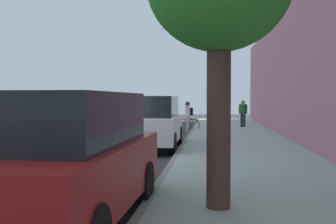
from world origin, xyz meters
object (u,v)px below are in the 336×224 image
(parked_suv_red_second, at_px, (67,158))
(cyclist_with_backpack, at_px, (188,113))
(pedestrian_on_phone, at_px, (243,112))
(parked_suv_white_mid, at_px, (153,122))
(bicycle_at_curb, at_px, (185,125))

(parked_suv_red_second, relative_size, cyclist_with_backpack, 2.74)
(parked_suv_red_second, relative_size, pedestrian_on_phone, 2.85)
(parked_suv_white_mid, relative_size, bicycle_at_curb, 2.70)
(cyclist_with_backpack, bearing_deg, bicycle_at_curb, 116.73)
(bicycle_at_curb, bearing_deg, parked_suv_white_mid, -94.33)
(cyclist_with_backpack, bearing_deg, parked_suv_white_mid, -96.19)
(cyclist_with_backpack, bearing_deg, pedestrian_on_phone, 36.90)
(pedestrian_on_phone, bearing_deg, cyclist_with_backpack, -143.10)
(parked_suv_red_second, xyz_separation_m, parked_suv_white_mid, (-0.08, 9.23, 0.00))
(parked_suv_white_mid, distance_m, bicycle_at_curb, 8.36)
(bicycle_at_curb, relative_size, cyclist_with_backpack, 1.01)
(parked_suv_white_mid, xyz_separation_m, cyclist_with_backpack, (0.85, 7.86, 0.03))
(parked_suv_red_second, bearing_deg, cyclist_with_backpack, 87.43)
(parked_suv_red_second, xyz_separation_m, bicycle_at_curb, (0.54, 17.54, -0.64))
(parked_suv_red_second, relative_size, parked_suv_white_mid, 1.01)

